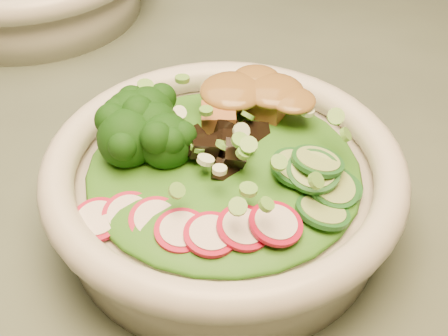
# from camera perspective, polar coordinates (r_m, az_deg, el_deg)

# --- Properties ---
(dining_table) EXTENTS (1.20, 0.80, 0.75)m
(dining_table) POSITION_cam_1_polar(r_m,az_deg,el_deg) (0.61, 17.55, -10.87)
(dining_table) COLOR black
(dining_table) RESTS_ON ground
(salad_bowl) EXTENTS (0.26, 0.26, 0.07)m
(salad_bowl) POSITION_cam_1_polar(r_m,az_deg,el_deg) (0.46, -0.00, -1.82)
(salad_bowl) COLOR beige
(salad_bowl) RESTS_ON dining_table
(lettuce_bed) EXTENTS (0.20, 0.20, 0.02)m
(lettuce_bed) POSITION_cam_1_polar(r_m,az_deg,el_deg) (0.44, -0.00, 0.10)
(lettuce_bed) COLOR #265F14
(lettuce_bed) RESTS_ON salad_bowl
(broccoli_florets) EXTENTS (0.10, 0.09, 0.04)m
(broccoli_florets) POSITION_cam_1_polar(r_m,az_deg,el_deg) (0.45, -7.46, 2.90)
(broccoli_florets) COLOR black
(broccoli_florets) RESTS_ON salad_bowl
(radish_slices) EXTENTS (0.11, 0.08, 0.02)m
(radish_slices) POSITION_cam_1_polar(r_m,az_deg,el_deg) (0.40, -2.38, -5.45)
(radish_slices) COLOR #A80C2C
(radish_slices) RESTS_ON salad_bowl
(cucumber_slices) EXTENTS (0.09, 0.09, 0.03)m
(cucumber_slices) POSITION_cam_1_polar(r_m,az_deg,el_deg) (0.43, 8.07, -0.53)
(cucumber_slices) COLOR #90AF61
(cucumber_slices) RESTS_ON salad_bowl
(mushroom_heap) EXTENTS (0.09, 0.09, 0.04)m
(mushroom_heap) POSITION_cam_1_polar(r_m,az_deg,el_deg) (0.44, 0.45, 2.35)
(mushroom_heap) COLOR black
(mushroom_heap) RESTS_ON salad_bowl
(tofu_cubes) EXTENTS (0.10, 0.09, 0.03)m
(tofu_cubes) POSITION_cam_1_polar(r_m,az_deg,el_deg) (0.48, 2.36, 5.66)
(tofu_cubes) COLOR #A46336
(tofu_cubes) RESTS_ON salad_bowl
(peanut_sauce) EXTENTS (0.07, 0.05, 0.02)m
(peanut_sauce) POSITION_cam_1_polar(r_m,az_deg,el_deg) (0.47, 2.40, 6.89)
(peanut_sauce) COLOR brown
(peanut_sauce) RESTS_ON tofu_cubes
(scallion_garnish) EXTENTS (0.19, 0.19, 0.02)m
(scallion_garnish) POSITION_cam_1_polar(r_m,az_deg,el_deg) (0.43, -0.00, 2.41)
(scallion_garnish) COLOR #5FA53A
(scallion_garnish) RESTS_ON salad_bowl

